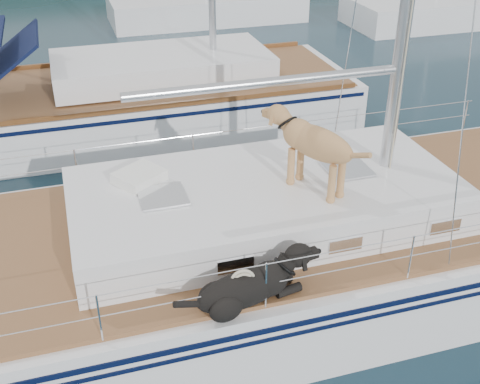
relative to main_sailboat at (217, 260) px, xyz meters
name	(u,v)px	position (x,y,z in m)	size (l,w,h in m)	color
ground	(211,299)	(-0.10, 0.01, -0.68)	(120.00, 120.00, 0.00)	black
main_sailboat	(217,260)	(0.00, 0.00, 0.00)	(12.00, 3.96, 14.01)	white
neighbor_sailboat	(117,105)	(-0.61, 6.47, -0.06)	(11.00, 3.50, 13.30)	white
bg_boat_center	(206,8)	(3.90, 16.01, -0.23)	(7.20, 3.00, 11.65)	white
bg_boat_east	(434,11)	(11.90, 13.01, -0.23)	(6.40, 3.00, 11.65)	white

